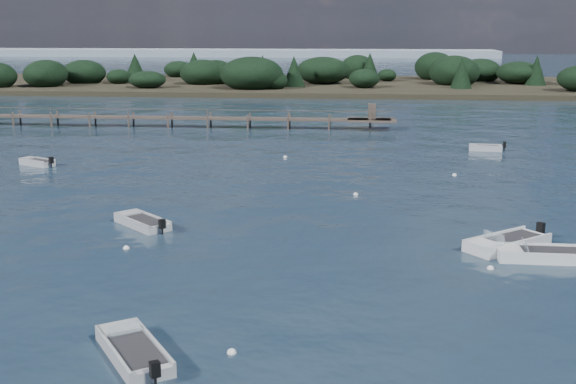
# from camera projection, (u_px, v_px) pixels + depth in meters

# --- Properties ---
(ground) EXTENTS (400.00, 400.00, 0.00)m
(ground) POSITION_uv_depth(u_px,v_px,m) (336.00, 115.00, 87.30)
(ground) COLOR #162534
(ground) RESTS_ON ground
(dinghy_mid_white_b) EXTENTS (4.59, 4.18, 1.22)m
(dinghy_mid_white_b) POSITION_uv_depth(u_px,v_px,m) (507.00, 245.00, 35.15)
(dinghy_mid_white_b) COLOR silver
(dinghy_mid_white_b) RESTS_ON ground
(dinghy_mid_white_a) EXTENTS (4.87, 1.76, 1.14)m
(dinghy_mid_white_a) POSITION_uv_depth(u_px,v_px,m) (546.00, 257.00, 33.41)
(dinghy_mid_white_a) COLOR silver
(dinghy_mid_white_a) RESTS_ON ground
(dinghy_near_olive) EXTENTS (3.49, 4.17, 1.06)m
(dinghy_near_olive) POSITION_uv_depth(u_px,v_px,m) (134.00, 353.00, 23.57)
(dinghy_near_olive) COLOR #A5A9AC
(dinghy_near_olive) RESTS_ON ground
(tender_far_grey) EXTENTS (3.19, 2.32, 1.04)m
(tender_far_grey) POSITION_uv_depth(u_px,v_px,m) (37.00, 163.00, 56.01)
(tender_far_grey) COLOR #A5A9AC
(tender_far_grey) RESTS_ON ground
(tender_far_grey_b) EXTENTS (3.14, 1.40, 1.06)m
(tender_far_grey_b) POSITION_uv_depth(u_px,v_px,m) (485.00, 149.00, 62.62)
(tender_far_grey_b) COLOR #A5A9AC
(tender_far_grey_b) RESTS_ON ground
(dinghy_mid_grey) EXTENTS (3.69, 3.62, 1.03)m
(dinghy_mid_grey) POSITION_uv_depth(u_px,v_px,m) (142.00, 224.00, 39.01)
(dinghy_mid_grey) COLOR #A5A9AC
(dinghy_mid_grey) RESTS_ON ground
(buoy_a) EXTENTS (0.32, 0.32, 0.32)m
(buoy_a) POSITION_uv_depth(u_px,v_px,m) (232.00, 353.00, 23.89)
(buoy_a) COLOR white
(buoy_a) RESTS_ON ground
(buoy_b) EXTENTS (0.32, 0.32, 0.32)m
(buoy_b) POSITION_uv_depth(u_px,v_px,m) (490.00, 269.00, 32.15)
(buoy_b) COLOR white
(buoy_b) RESTS_ON ground
(buoy_c) EXTENTS (0.32, 0.32, 0.32)m
(buoy_c) POSITION_uv_depth(u_px,v_px,m) (126.00, 249.00, 35.08)
(buoy_c) COLOR white
(buoy_c) RESTS_ON ground
(buoy_e) EXTENTS (0.32, 0.32, 0.32)m
(buoy_e) POSITION_uv_depth(u_px,v_px,m) (285.00, 157.00, 59.38)
(buoy_e) COLOR white
(buoy_e) RESTS_ON ground
(buoy_extra_a) EXTENTS (0.32, 0.32, 0.32)m
(buoy_extra_a) POSITION_uv_depth(u_px,v_px,m) (356.00, 195.00, 46.25)
(buoy_extra_a) COLOR white
(buoy_extra_a) RESTS_ON ground
(buoy_extra_b) EXTENTS (0.32, 0.32, 0.32)m
(buoy_extra_b) POSITION_uv_depth(u_px,v_px,m) (454.00, 175.00, 52.27)
(buoy_extra_b) COLOR white
(buoy_extra_b) RESTS_ON ground
(jetty) EXTENTS (64.50, 3.20, 3.40)m
(jetty) POSITION_uv_depth(u_px,v_px,m) (131.00, 117.00, 77.42)
(jetty) COLOR #4D4139
(jetty) RESTS_ON ground
(far_headland) EXTENTS (190.00, 40.00, 5.80)m
(far_headland) POSITION_uv_depth(u_px,v_px,m) (489.00, 77.00, 123.38)
(far_headland) COLOR black
(far_headland) RESTS_ON ground
(distant_haze) EXTENTS (280.00, 20.00, 2.40)m
(distant_haze) POSITION_uv_depth(u_px,v_px,m) (101.00, 56.00, 260.44)
(distant_haze) COLOR #81919F
(distant_haze) RESTS_ON ground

